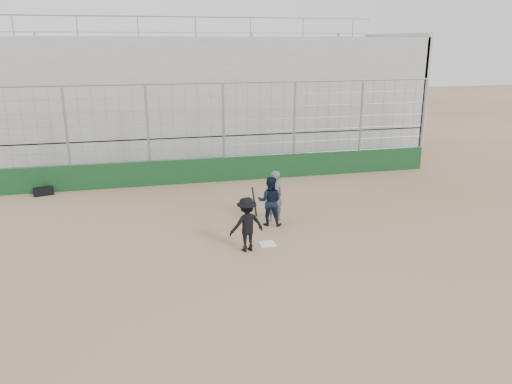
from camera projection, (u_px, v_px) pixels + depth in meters
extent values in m
plane|color=brown|center=(267.00, 244.00, 14.26)|extent=(90.00, 90.00, 0.00)
cube|color=white|center=(267.00, 244.00, 14.26)|extent=(0.44, 0.44, 0.02)
cube|color=#113719|center=(224.00, 169.00, 20.63)|extent=(18.00, 0.25, 1.00)
cylinder|color=gray|center=(224.00, 133.00, 20.20)|extent=(0.10, 0.10, 4.00)
cylinder|color=gray|center=(423.00, 125.00, 22.21)|extent=(0.10, 0.10, 4.00)
cylinder|color=gray|center=(223.00, 83.00, 19.62)|extent=(18.00, 0.07, 0.07)
cube|color=#9D9D9D|center=(207.00, 140.00, 25.15)|extent=(20.00, 6.70, 1.60)
cube|color=#9D9D9D|center=(205.00, 81.00, 24.31)|extent=(20.00, 6.70, 4.20)
cube|color=#9D9D9D|center=(391.00, 93.00, 26.78)|extent=(0.25, 6.70, 6.10)
cylinder|color=gray|center=(195.00, 17.00, 26.34)|extent=(20.00, 0.06, 0.06)
imported|color=black|center=(247.00, 224.00, 13.64)|extent=(1.08, 0.75, 1.53)
cylinder|color=black|center=(254.00, 202.00, 13.67)|extent=(0.07, 0.57, 0.71)
imported|color=black|center=(270.00, 210.00, 15.59)|extent=(0.94, 0.85, 1.04)
sphere|color=maroon|center=(270.00, 197.00, 15.46)|extent=(0.28, 0.28, 0.28)
imported|color=#525C68|center=(274.00, 198.00, 15.93)|extent=(0.69, 0.55, 1.50)
cube|color=black|center=(44.00, 191.00, 18.76)|extent=(0.76, 0.48, 0.30)
cylinder|color=black|center=(43.00, 187.00, 18.71)|extent=(0.46, 0.16, 0.04)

